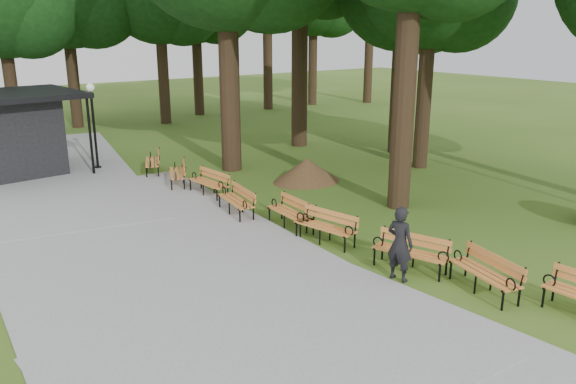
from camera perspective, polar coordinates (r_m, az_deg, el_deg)
ground at (r=14.31m, az=6.18°, el=-6.83°), size 100.00×100.00×0.00m
path at (r=14.74m, az=-13.70°, el=-6.39°), size 12.00×38.00×0.06m
person at (r=13.10m, az=11.19°, el=-5.13°), size 0.56×0.72×1.76m
lamp_post at (r=24.07m, az=-19.08°, el=7.92°), size 0.32×0.32×3.46m
dirt_mound at (r=21.23m, az=1.88°, el=2.24°), size 2.21×2.21×0.89m
bench_1 at (r=13.15m, az=19.12°, el=-7.75°), size 1.03×1.99×0.88m
bench_2 at (r=13.82m, az=12.19°, el=-6.00°), size 1.25×2.00×0.88m
bench_3 at (r=15.22m, az=3.74°, el=-3.55°), size 1.05×1.99×0.88m
bench_4 at (r=16.28m, az=0.27°, el=-2.18°), size 0.72×1.93×0.88m
bench_5 at (r=17.52m, az=-5.28°, el=-0.89°), size 0.89×1.97×0.88m
bench_6 at (r=19.62m, az=-8.00°, el=0.89°), size 0.83×1.95×0.88m
bench_7 at (r=21.14m, az=-11.11°, el=1.86°), size 1.34×2.00×0.88m
bench_8 at (r=23.12m, az=-13.51°, el=2.95°), size 1.32×2.00×0.88m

